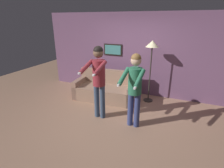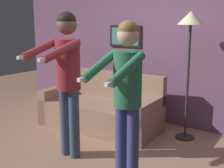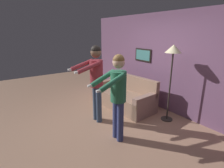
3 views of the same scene
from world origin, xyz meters
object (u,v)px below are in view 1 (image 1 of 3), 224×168
(person_standing_left, at_px, (98,76))
(person_standing_right, at_px, (135,84))
(torchiere_lamp, at_px, (152,50))
(couch, at_px, (106,90))

(person_standing_left, relative_size, person_standing_right, 1.06)
(person_standing_left, bearing_deg, torchiere_lamp, 56.70)
(person_standing_left, bearing_deg, person_standing_right, -3.02)
(couch, height_order, person_standing_right, person_standing_right)
(couch, bearing_deg, person_standing_left, -73.16)
(couch, bearing_deg, torchiere_lamp, 14.99)
(torchiere_lamp, relative_size, person_standing_left, 1.01)
(couch, distance_m, person_standing_left, 1.43)
(person_standing_left, bearing_deg, couch, 106.84)
(person_standing_left, xyz_separation_m, person_standing_right, (0.90, -0.05, -0.08))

